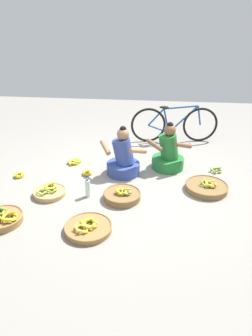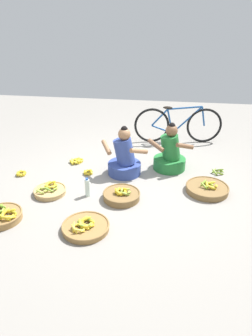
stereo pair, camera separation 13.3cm
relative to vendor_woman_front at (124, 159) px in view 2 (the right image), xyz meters
name	(u,v)px [view 2 (the right image)]	position (x,y,z in m)	size (l,w,h in m)	color
ground_plane	(128,183)	(0.10, -0.30, -0.25)	(10.00, 10.00, 0.00)	gray
vendor_woman_front	(124,159)	(0.00, 0.00, 0.00)	(0.75, 0.52, 0.79)	#334793
vendor_woman_behind	(170,155)	(0.70, 0.28, 0.00)	(0.74, 0.52, 0.79)	#237233
bicycle_leaning	(178,125)	(0.82, 1.48, 0.11)	(1.69, 0.28, 0.73)	black
banana_basket_front_right	(50,191)	(-0.94, -0.76, -0.21)	(0.46, 0.46, 0.14)	tan
banana_basket_front_center	(207,188)	(1.26, -0.37, -0.20)	(0.61, 0.61, 0.16)	brown
banana_basket_mid_right	(122,195)	(0.08, -0.75, -0.19)	(0.51, 0.51, 0.17)	brown
banana_basket_back_left	(1,216)	(-1.30, -1.44, -0.19)	(0.51, 0.51, 0.17)	olive
banana_basket_back_right	(86,226)	(-0.23, -1.47, -0.21)	(0.56, 0.56, 0.14)	olive
loose_bananas_near_bicycle	(218,172)	(1.48, 0.23, -0.22)	(0.21, 0.22, 0.09)	olive
loose_bananas_back_center	(21,173)	(-1.60, -0.30, -0.22)	(0.19, 0.19, 0.08)	gold
loose_bananas_near_vendor	(76,161)	(-0.88, 0.27, -0.22)	(0.24, 0.26, 0.09)	yellow
loose_bananas_front_left	(88,172)	(-0.56, -0.11, -0.22)	(0.18, 0.18, 0.08)	gold
water_bottle	(87,188)	(-0.40, -0.74, -0.12)	(0.07, 0.07, 0.28)	silver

